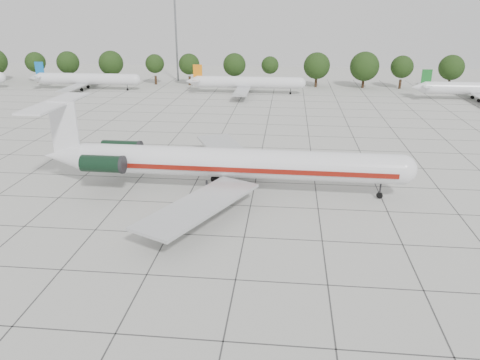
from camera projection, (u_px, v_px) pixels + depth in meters
The scene contains 7 objects.
ground at pixel (251, 206), 55.85m from camera, with size 260.00×260.00×0.00m, color #B9B8B1.
apron_joints at pixel (259, 165), 69.79m from camera, with size 170.00×170.00×0.02m, color #383838.
main_airliner at pixel (216, 162), 58.92m from camera, with size 47.54×37.36×11.14m.
bg_airliner_b at pixel (87, 79), 128.84m from camera, with size 28.24×27.20×7.40m.
bg_airliner_c at pixel (247, 83), 123.31m from camera, with size 28.24×27.20×7.40m.
tree_line at pixel (234, 65), 133.84m from camera, with size 249.86×8.44×10.22m.
floodlight_mast at pixel (176, 33), 139.15m from camera, with size 1.60×1.60×25.45m.
Camera 1 is at (4.01, -50.94, 22.80)m, focal length 35.00 mm.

